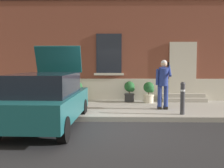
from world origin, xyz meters
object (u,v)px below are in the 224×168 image
Objects in this scene: hatchback_car_teal at (46,99)px; planter_terracotta at (27,91)px; person_on_phone at (163,81)px; bollard_near_person at (183,97)px; planter_olive at (77,91)px; planter_charcoal at (130,91)px; planter_cream at (149,92)px.

planter_terracotta is at bearing 115.40° from hatchback_car_teal.
planter_terracotta is (-1.95, 4.11, -0.19)m from hatchback_car_teal.
bollard_near_person is at bearing -77.94° from person_on_phone.
bollard_near_person is 4.67m from planter_olive.
planter_charcoal and planter_cream have the same top height.
person_on_phone is at bearing 117.60° from bollard_near_person.
planter_charcoal is 1.00× the size of planter_cream.
hatchback_car_teal reaches higher than bollard_near_person.
planter_charcoal is at bearing 159.31° from planter_cream.
hatchback_car_teal is 4.56m from planter_terracotta.
bollard_near_person is (4.02, 1.23, -0.09)m from hatchback_car_teal.
planter_charcoal is at bearing 104.13° from person_on_phone.
planter_olive is (2.21, -0.13, 0.00)m from planter_terracotta.
planter_terracotta is at bearing 175.98° from planter_cream.
person_on_phone reaches higher than planter_terracotta.
planter_cream is at bearing -4.02° from planter_terracotta.
planter_cream is at bearing -20.69° from planter_charcoal.
hatchback_car_teal is 4.96m from planter_cream.
person_on_phone reaches higher than bollard_near_person.
bollard_near_person is 1.22× the size of planter_terracotta.
planter_olive is (-3.77, 2.75, -0.11)m from bollard_near_person.
planter_charcoal is (2.21, 0.06, 0.00)m from planter_olive.
planter_terracotta is at bearing 144.61° from person_on_phone.
person_on_phone is 1.74m from planter_cream.
planter_terracotta and planter_cream have the same top height.
planter_olive is at bearing -3.45° from planter_terracotta.
hatchback_car_teal is at bearing -163.03° from bollard_near_person.
hatchback_car_teal is 4.77× the size of planter_cream.
planter_cream is at bearing 85.34° from person_on_phone.
bollard_near_person is 1.22× the size of planter_cream.
hatchback_car_teal is 2.35× the size of person_on_phone.
person_on_phone is at bearing -29.35° from planter_olive.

